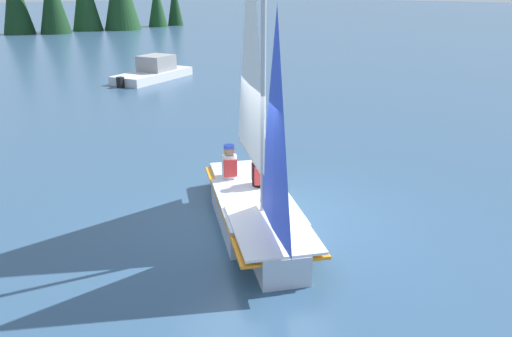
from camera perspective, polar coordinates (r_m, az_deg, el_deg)
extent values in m
plane|color=#2D4C6B|center=(9.21, 0.00, -6.40)|extent=(260.00, 260.00, 0.00)
cube|color=#B2BCCC|center=(9.10, 0.00, -5.01)|extent=(2.37, 2.68, 0.49)
cube|color=#B2BCCC|center=(7.67, 2.65, -10.16)|extent=(1.14, 1.22, 0.49)
cube|color=#B2BCCC|center=(10.59, -1.89, -1.27)|extent=(1.47, 1.43, 0.49)
cube|color=orange|center=(9.03, 0.00, -4.10)|extent=(3.35, 4.24, 0.05)
cube|color=silver|center=(7.96, 1.79, -6.78)|extent=(2.05, 2.27, 0.04)
cylinder|color=#B7B7BC|center=(7.80, 0.84, 11.77)|extent=(0.08, 0.08, 4.97)
cylinder|color=#B7B7BC|center=(9.15, -0.58, 1.45)|extent=(1.09, 1.68, 0.07)
pyramid|color=white|center=(8.70, -0.63, 14.64)|extent=(1.02, 1.59, 4.13)
pyramid|color=blue|center=(7.19, 2.24, 5.08)|extent=(0.80, 1.24, 3.31)
cube|color=black|center=(11.12, -2.40, -0.61)|extent=(0.07, 0.08, 0.35)
cube|color=black|center=(9.75, 0.43, -3.33)|extent=(0.35, 0.36, 0.45)
cylinder|color=black|center=(9.57, 0.44, -0.72)|extent=(0.41, 0.41, 0.50)
cube|color=red|center=(9.56, 0.44, -0.58)|extent=(0.40, 0.43, 0.35)
sphere|color=tan|center=(9.45, 0.45, 1.25)|extent=(0.22, 0.22, 0.22)
cylinder|color=white|center=(9.42, 0.45, 1.73)|extent=(0.29, 0.29, 0.06)
cube|color=black|center=(10.16, -3.01, -2.35)|extent=(0.35, 0.36, 0.45)
cylinder|color=white|center=(9.98, -3.06, 0.16)|extent=(0.41, 0.41, 0.50)
cube|color=red|center=(9.98, -3.06, 0.30)|extent=(0.40, 0.43, 0.35)
sphere|color=#A87A56|center=(9.87, -3.10, 2.07)|extent=(0.22, 0.22, 0.22)
cylinder|color=blue|center=(9.84, -3.11, 2.52)|extent=(0.29, 0.29, 0.06)
cube|color=silver|center=(23.95, -11.71, 10.37)|extent=(4.37, 2.76, 0.37)
cube|color=gray|center=(24.10, -11.33, 11.75)|extent=(1.75, 1.65, 0.70)
cube|color=black|center=(22.35, -15.24, 9.49)|extent=(0.30, 0.30, 0.45)
cone|color=#143319|center=(56.98, -9.29, 18.16)|extent=(1.67, 1.67, 4.59)
cone|color=#193D1E|center=(55.46, -11.27, 18.01)|extent=(1.99, 1.99, 4.63)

